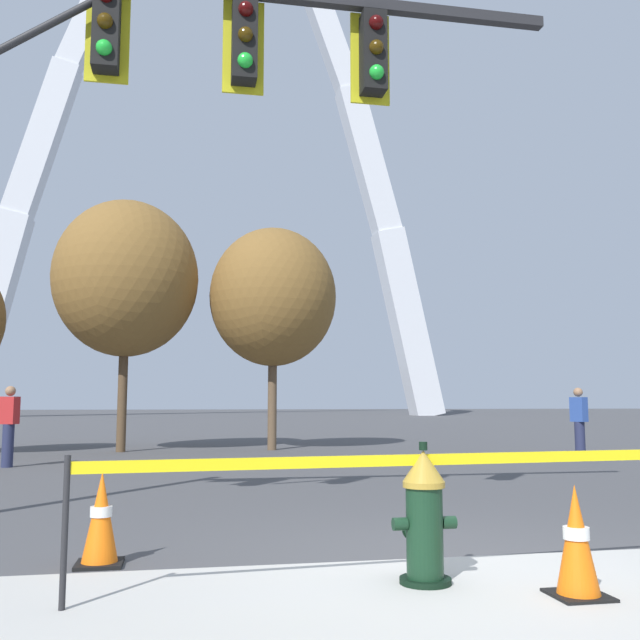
{
  "coord_description": "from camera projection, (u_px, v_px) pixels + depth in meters",
  "views": [
    {
      "loc": [
        -2.12,
        -5.4,
        1.27
      ],
      "look_at": [
        -0.13,
        5.0,
        2.5
      ],
      "focal_mm": 39.82,
      "sensor_mm": 36.0,
      "label": 1
    }
  ],
  "objects": [
    {
      "name": "monument_arch",
      "position": [
        212.0,
        166.0,
        66.49
      ],
      "size": [
        44.3,
        2.7,
        54.05
      ],
      "color": "silver",
      "rests_on": "ground"
    },
    {
      "name": "tree_center_left",
      "position": [
        273.0,
        297.0,
        19.37
      ],
      "size": [
        3.44,
        3.44,
        6.03
      ],
      "color": "brown",
      "rests_on": "ground"
    },
    {
      "name": "traffic_cone_mid_sidewalk",
      "position": [
        577.0,
        542.0,
        4.66
      ],
      "size": [
        0.36,
        0.36,
        0.73
      ],
      "color": "black",
      "rests_on": "ground"
    },
    {
      "name": "caution_tape_barrier",
      "position": [
        416.0,
        492.0,
        5.02
      ],
      "size": [
        4.71,
        0.42,
        0.94
      ],
      "color": "#232326",
      "rests_on": "ground"
    },
    {
      "name": "traffic_signal_gantry",
      "position": [
        60.0,
        85.0,
        7.04
      ],
      "size": [
        7.82,
        0.44,
        6.0
      ],
      "color": "#232326",
      "rests_on": "ground"
    },
    {
      "name": "traffic_cone_by_hydrant",
      "position": [
        101.0,
        519.0,
        5.58
      ],
      "size": [
        0.36,
        0.36,
        0.73
      ],
      "color": "black",
      "rests_on": "ground"
    },
    {
      "name": "tree_left_mid",
      "position": [
        126.0,
        279.0,
        18.68
      ],
      "size": [
        3.76,
        3.76,
        6.59
      ],
      "color": "brown",
      "rests_on": "ground"
    },
    {
      "name": "fire_hydrant",
      "position": [
        424.0,
        516.0,
        5.01
      ],
      "size": [
        0.46,
        0.48,
        0.99
      ],
      "color": "black",
      "rests_on": "ground"
    },
    {
      "name": "ground_plane",
      "position": [
        457.0,
        566.0,
        5.52
      ],
      "size": [
        240.0,
        240.0,
        0.0
      ],
      "primitive_type": "plane",
      "color": "#474749"
    },
    {
      "name": "pedestrian_standing_center",
      "position": [
        9.0,
        425.0,
        13.97
      ],
      "size": [
        0.39,
        0.33,
        1.59
      ],
      "color": "#232847",
      "rests_on": "ground"
    },
    {
      "name": "pedestrian_walking_left",
      "position": [
        579.0,
        423.0,
        15.63
      ],
      "size": [
        0.31,
        0.39,
        1.59
      ],
      "color": "#232847",
      "rests_on": "ground"
    }
  ]
}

